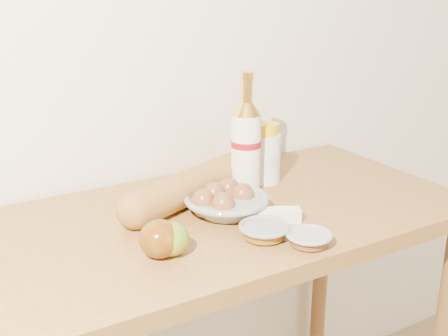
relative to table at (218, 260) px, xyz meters
The scene contains 11 objects.
back_wall 0.62m from the table, 90.00° to the left, with size 3.50×0.02×2.60m, color silver.
table is the anchor object (origin of this frame).
bourbon_bottle 0.30m from the table, 33.34° to the left, with size 0.09×0.09×0.31m.
cream_bottle 0.32m from the table, 28.90° to the left, with size 0.10×0.10×0.16m.
egg_bowl 0.15m from the table, 42.55° to the right, with size 0.26×0.26×0.07m.
baguette 0.19m from the table, 90.94° to the left, with size 0.50×0.27×0.08m.
apple_yellowgreen 0.28m from the table, 144.05° to the right, with size 0.08×0.08×0.07m.
apple_redgreen_front 0.29m from the table, 147.89° to the right, with size 0.08×0.08×0.08m.
sugar_bowl 0.29m from the table, 71.61° to the right, with size 0.12×0.12×0.03m.
syrup_bowl 0.22m from the table, 83.52° to the right, with size 0.14×0.14×0.03m.
butter_stick 0.20m from the table, 51.37° to the right, with size 0.11×0.07×0.03m.
Camera 1 is at (-0.60, 0.13, 1.43)m, focal length 45.00 mm.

